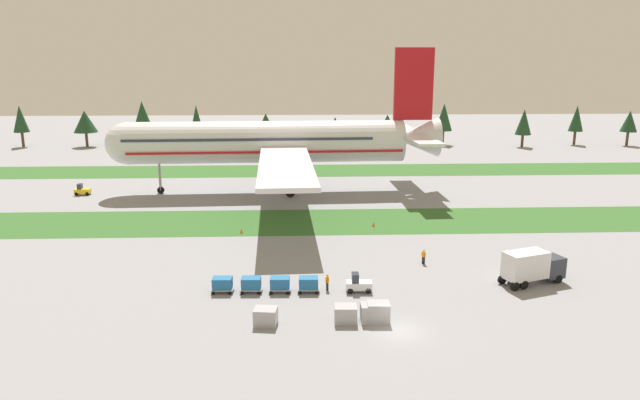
% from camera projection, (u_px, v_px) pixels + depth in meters
% --- Properties ---
extents(ground_plane, '(400.00, 400.00, 0.00)m').
position_uv_depth(ground_plane, '(399.00, 331.00, 50.42)').
color(ground_plane, gray).
extents(grass_strip_near, '(320.00, 13.82, 0.01)m').
position_uv_depth(grass_strip_near, '(358.00, 221.00, 84.43)').
color(grass_strip_near, '#336028').
rests_on(grass_strip_near, ground).
extents(grass_strip_far, '(320.00, 13.82, 0.01)m').
position_uv_depth(grass_strip_far, '(339.00, 170.00, 122.92)').
color(grass_strip_far, '#336028').
rests_on(grass_strip_far, ground).
extents(airliner, '(57.90, 71.67, 24.89)m').
position_uv_depth(airliner, '(274.00, 142.00, 101.12)').
color(airliner, silver).
rests_on(airliner, ground).
extents(baggage_tug, '(2.63, 1.37, 1.97)m').
position_uv_depth(baggage_tug, '(358.00, 284.00, 58.69)').
color(baggage_tug, silver).
rests_on(baggage_tug, ground).
extents(cargo_dolly_lead, '(2.24, 1.56, 1.55)m').
position_uv_depth(cargo_dolly_lead, '(309.00, 283.00, 58.60)').
color(cargo_dolly_lead, '#A3A3A8').
rests_on(cargo_dolly_lead, ground).
extents(cargo_dolly_second, '(2.24, 1.56, 1.55)m').
position_uv_depth(cargo_dolly_second, '(280.00, 283.00, 58.57)').
color(cargo_dolly_second, '#A3A3A8').
rests_on(cargo_dolly_second, ground).
extents(cargo_dolly_third, '(2.24, 1.56, 1.55)m').
position_uv_depth(cargo_dolly_third, '(251.00, 284.00, 58.54)').
color(cargo_dolly_third, '#A3A3A8').
rests_on(cargo_dolly_third, ground).
extents(cargo_dolly_fourth, '(2.24, 1.56, 1.55)m').
position_uv_depth(cargo_dolly_fourth, '(222.00, 284.00, 58.51)').
color(cargo_dolly_fourth, '#A3A3A8').
rests_on(cargo_dolly_fourth, ground).
extents(catering_truck, '(7.32, 4.47, 3.58)m').
position_uv_depth(catering_truck, '(532.00, 266.00, 60.57)').
color(catering_truck, '#2D333D').
rests_on(catering_truck, ground).
extents(pushback_tractor, '(2.65, 1.40, 1.97)m').
position_uv_depth(pushback_tractor, '(82.00, 190.00, 100.55)').
color(pushback_tractor, yellow).
rests_on(pushback_tractor, ground).
extents(ground_crew_marshaller, '(0.41, 0.44, 1.74)m').
position_uv_depth(ground_crew_marshaller, '(424.00, 256.00, 66.64)').
color(ground_crew_marshaller, black).
rests_on(ground_crew_marshaller, ground).
extents(ground_crew_loader, '(0.36, 0.55, 1.74)m').
position_uv_depth(ground_crew_loader, '(327.00, 282.00, 58.99)').
color(ground_crew_loader, black).
rests_on(ground_crew_loader, ground).
extents(uld_container_0, '(2.19, 1.84, 1.53)m').
position_uv_depth(uld_container_0, '(266.00, 316.00, 51.41)').
color(uld_container_0, '#A3A3A8').
rests_on(uld_container_0, ground).
extents(uld_container_1, '(2.06, 1.68, 1.55)m').
position_uv_depth(uld_container_1, '(346.00, 314.00, 51.90)').
color(uld_container_1, '#A3A3A8').
rests_on(uld_container_1, ground).
extents(uld_container_2, '(2.06, 1.68, 1.79)m').
position_uv_depth(uld_container_2, '(378.00, 312.00, 51.99)').
color(uld_container_2, '#A3A3A8').
rests_on(uld_container_2, ground).
extents(uld_container_3, '(2.01, 1.61, 1.63)m').
position_uv_depth(uld_container_3, '(372.00, 313.00, 52.04)').
color(uld_container_3, '#A3A3A8').
rests_on(uld_container_3, ground).
extents(taxiway_marker_0, '(0.44, 0.44, 0.70)m').
position_uv_depth(taxiway_marker_0, '(374.00, 224.00, 81.67)').
color(taxiway_marker_0, orange).
rests_on(taxiway_marker_0, ground).
extents(taxiway_marker_1, '(0.44, 0.44, 0.62)m').
position_uv_depth(taxiway_marker_1, '(241.00, 231.00, 78.49)').
color(taxiway_marker_1, orange).
rests_on(taxiway_marker_1, ground).
extents(distant_tree_line, '(205.17, 10.48, 12.15)m').
position_uv_depth(distant_tree_line, '(272.00, 121.00, 154.85)').
color(distant_tree_line, '#4C3823').
rests_on(distant_tree_line, ground).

